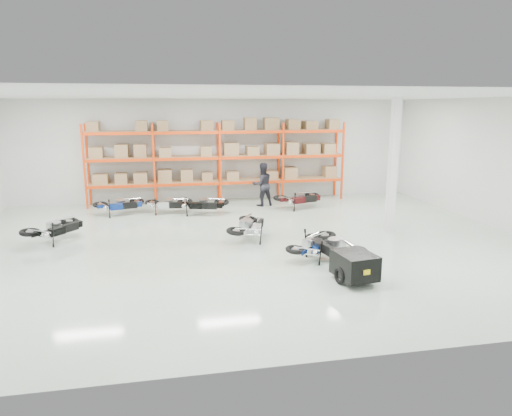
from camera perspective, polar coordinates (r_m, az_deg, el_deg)
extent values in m
plane|color=#B7CCB8|center=(14.39, -1.66, -4.36)|extent=(18.00, 18.00, 0.00)
plane|color=white|center=(13.77, -1.78, 13.86)|extent=(18.00, 18.00, 0.00)
plane|color=silver|center=(20.80, -4.84, 7.20)|extent=(18.00, 0.00, 18.00)
plane|color=silver|center=(7.21, 7.25, -3.21)|extent=(18.00, 0.00, 18.00)
plane|color=silver|center=(17.71, 28.50, 4.77)|extent=(0.00, 14.00, 14.00)
cube|color=#F63F0C|center=(20.03, -20.68, 4.79)|extent=(0.08, 0.08, 3.50)
cube|color=#F63F0C|center=(20.91, -20.28, 5.12)|extent=(0.08, 0.08, 3.50)
cube|color=#F63F0C|center=(19.75, -12.63, 5.19)|extent=(0.08, 0.08, 3.50)
cube|color=#F63F0C|center=(20.64, -12.56, 5.51)|extent=(0.08, 0.08, 3.50)
cube|color=#F63F0C|center=(19.86, -4.50, 5.50)|extent=(0.08, 0.08, 3.50)
cube|color=#F63F0C|center=(20.75, -4.78, 5.80)|extent=(0.08, 0.08, 3.50)
cube|color=#F63F0C|center=(20.36, 3.39, 5.69)|extent=(0.08, 0.08, 3.50)
cube|color=#F63F0C|center=(21.23, 2.79, 5.98)|extent=(0.08, 0.08, 3.50)
cube|color=#F63F0C|center=(21.22, 10.78, 5.78)|extent=(0.08, 0.08, 3.50)
cube|color=#F63F0C|center=(22.06, 9.92, 6.06)|extent=(0.08, 0.08, 3.50)
cube|color=#F63F0C|center=(19.97, -16.53, 2.58)|extent=(2.70, 0.08, 0.12)
cube|color=#F63F0C|center=(20.85, -16.30, 3.01)|extent=(2.70, 0.08, 0.12)
cube|color=#9A7A4F|center=(20.40, -16.43, 2.99)|extent=(2.68, 0.88, 0.02)
cube|color=#9A7A4F|center=(20.36, -16.47, 3.63)|extent=(2.40, 0.70, 0.44)
cube|color=#F63F0C|center=(19.88, -8.47, 2.93)|extent=(2.70, 0.08, 0.12)
cube|color=#F63F0C|center=(20.77, -8.59, 3.34)|extent=(2.70, 0.08, 0.12)
cube|color=#9A7A4F|center=(20.31, -8.54, 3.33)|extent=(2.68, 0.88, 0.02)
cube|color=#9A7A4F|center=(20.28, -8.56, 3.98)|extent=(2.40, 0.70, 0.44)
cube|color=#F63F0C|center=(20.19, -0.50, 3.22)|extent=(2.70, 0.08, 0.12)
cube|color=#F63F0C|center=(21.06, -0.94, 3.61)|extent=(2.70, 0.08, 0.12)
cube|color=#9A7A4F|center=(20.61, -0.73, 3.61)|extent=(2.68, 0.88, 0.02)
cube|color=#9A7A4F|center=(20.58, -0.73, 4.24)|extent=(2.40, 0.70, 0.44)
cube|color=#F63F0C|center=(20.87, 7.10, 3.43)|extent=(2.70, 0.08, 0.12)
cube|color=#F63F0C|center=(21.71, 6.37, 3.81)|extent=(2.70, 0.08, 0.12)
cube|color=#9A7A4F|center=(21.28, 6.73, 3.81)|extent=(2.68, 0.88, 0.02)
cube|color=#9A7A4F|center=(21.25, 6.75, 4.42)|extent=(2.40, 0.70, 0.44)
cube|color=#F63F0C|center=(19.81, -16.73, 5.72)|extent=(2.70, 0.08, 0.12)
cube|color=#F63F0C|center=(20.70, -16.49, 6.01)|extent=(2.70, 0.08, 0.12)
cube|color=#9A7A4F|center=(20.25, -16.62, 6.06)|extent=(2.68, 0.88, 0.02)
cube|color=#9A7A4F|center=(20.23, -16.66, 6.71)|extent=(2.40, 0.70, 0.44)
cube|color=#F63F0C|center=(19.73, -8.57, 6.08)|extent=(2.70, 0.08, 0.12)
cube|color=#F63F0C|center=(20.62, -8.69, 6.36)|extent=(2.70, 0.08, 0.12)
cube|color=#9A7A4F|center=(20.17, -8.64, 6.42)|extent=(2.68, 0.88, 0.02)
cube|color=#9A7A4F|center=(20.14, -8.66, 7.07)|extent=(2.40, 0.70, 0.44)
cube|color=#F63F0C|center=(20.04, -0.50, 6.32)|extent=(2.70, 0.08, 0.12)
cube|color=#F63F0C|center=(20.92, -0.95, 6.59)|extent=(2.70, 0.08, 0.12)
cube|color=#9A7A4F|center=(20.47, -0.73, 6.65)|extent=(2.68, 0.88, 0.02)
cube|color=#9A7A4F|center=(20.45, -0.74, 7.29)|extent=(2.40, 0.70, 0.44)
cube|color=#F63F0C|center=(20.72, 7.18, 6.43)|extent=(2.70, 0.08, 0.12)
cube|color=#F63F0C|center=(21.57, 6.44, 6.69)|extent=(2.70, 0.08, 0.12)
cube|color=#9A7A4F|center=(21.14, 6.81, 6.75)|extent=(2.68, 0.88, 0.02)
cube|color=#9A7A4F|center=(21.12, 6.83, 7.38)|extent=(2.40, 0.70, 0.44)
cube|color=#F63F0C|center=(19.72, -16.93, 8.89)|extent=(2.70, 0.08, 0.12)
cube|color=#F63F0C|center=(20.61, -16.68, 9.04)|extent=(2.70, 0.08, 0.12)
cube|color=#9A7A4F|center=(20.16, -16.82, 9.17)|extent=(2.68, 0.88, 0.02)
cube|color=#9A7A4F|center=(20.15, -16.86, 9.82)|extent=(2.40, 0.70, 0.44)
cube|color=#F63F0C|center=(19.63, -8.68, 9.27)|extent=(2.70, 0.08, 0.12)
cube|color=#F63F0C|center=(20.53, -8.79, 9.41)|extent=(2.70, 0.08, 0.12)
cube|color=#9A7A4F|center=(20.08, -8.74, 9.54)|extent=(2.68, 0.88, 0.02)
cube|color=#9A7A4F|center=(20.07, -8.77, 10.20)|extent=(2.40, 0.70, 0.44)
cube|color=#F63F0C|center=(19.94, -0.51, 9.46)|extent=(2.70, 0.08, 0.12)
cube|color=#F63F0C|center=(20.83, -0.96, 9.60)|extent=(2.70, 0.08, 0.12)
cube|color=#9A7A4F|center=(20.38, -0.74, 9.73)|extent=(2.68, 0.88, 0.02)
cube|color=#9A7A4F|center=(20.37, -0.74, 10.37)|extent=(2.40, 0.70, 0.44)
cube|color=#F63F0C|center=(20.63, 7.27, 9.47)|extent=(2.70, 0.08, 0.12)
cube|color=#F63F0C|center=(21.49, 6.51, 9.61)|extent=(2.70, 0.08, 0.12)
cube|color=#9A7A4F|center=(21.06, 6.89, 9.73)|extent=(2.68, 0.88, 0.02)
cube|color=#9A7A4F|center=(21.05, 6.90, 10.36)|extent=(2.40, 0.70, 0.44)
cube|color=white|center=(16.03, 16.73, 5.10)|extent=(0.25, 0.25, 4.50)
cube|color=black|center=(11.39, 12.23, -6.97)|extent=(0.97, 1.16, 0.60)
cube|color=yellow|center=(10.94, 13.31, -7.86)|extent=(0.18, 0.05, 0.12)
torus|color=black|center=(11.31, 10.21, -8.21)|extent=(0.09, 0.42, 0.42)
torus|color=black|center=(11.63, 14.09, -7.81)|extent=(0.09, 0.42, 0.42)
cylinder|color=black|center=(12.00, 10.91, -5.63)|extent=(0.19, 0.98, 0.04)
imported|color=black|center=(19.52, 0.80, 2.97)|extent=(1.01, 0.85, 1.85)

